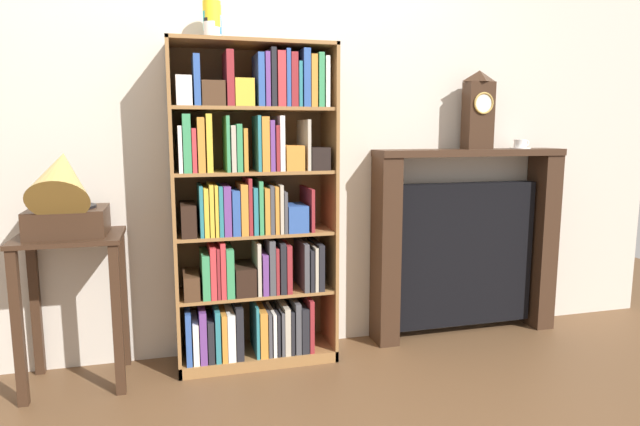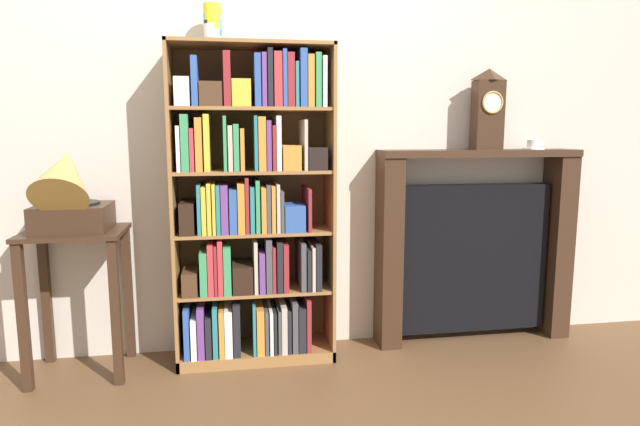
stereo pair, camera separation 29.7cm
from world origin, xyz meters
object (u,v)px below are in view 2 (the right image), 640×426
bookshelf (252,218)px  gramophone (68,192)px  fireplace_mantel (474,248)px  cup_stack (213,24)px  side_table_left (77,273)px  mantel_clock (488,109)px  teacup_with_saucer (534,145)px

bookshelf → gramophone: (-0.89, -0.10, 0.17)m
fireplace_mantel → cup_stack: bearing=-178.5°
side_table_left → fireplace_mantel: fireplace_mantel is taller
mantel_clock → teacup_with_saucer: bearing=0.4°
cup_stack → teacup_with_saucer: 1.94m
gramophone → teacup_with_saucer: 2.56m
gramophone → fireplace_mantel: 2.25m
bookshelf → fireplace_mantel: size_ratio=1.43×
gramophone → fireplace_mantel: (2.21, 0.18, -0.40)m
bookshelf → cup_stack: size_ratio=8.73×
gramophone → mantel_clock: bearing=4.1°
teacup_with_saucer → side_table_left: bearing=-177.8°
cup_stack → gramophone: bearing=-168.8°
bookshelf → teacup_with_saucer: bearing=2.2°
side_table_left → teacup_with_saucer: bearing=2.2°
bookshelf → mantel_clock: bookshelf is taller
bookshelf → mantel_clock: 1.48m
cup_stack → side_table_left: 1.45m
bookshelf → mantel_clock: bearing=2.6°
cup_stack → fireplace_mantel: cup_stack is taller
cup_stack → fireplace_mantel: size_ratio=0.16×
bookshelf → fireplace_mantel: bookshelf is taller
gramophone → teacup_with_saucer: gramophone is taller
gramophone → side_table_left: bearing=90.0°
cup_stack → gramophone: (-0.71, -0.14, -0.84)m
cup_stack → mantel_clock: cup_stack is taller
cup_stack → side_table_left: bearing=-173.8°
bookshelf → gramophone: bookshelf is taller
side_table_left → bookshelf: bearing=2.3°
teacup_with_saucer → gramophone: bearing=-176.4°
bookshelf → side_table_left: (-0.89, -0.04, -0.26)m
side_table_left → gramophone: bearing=-90.0°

